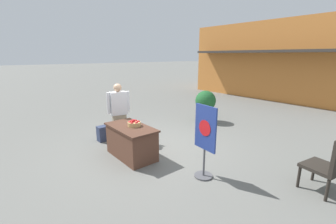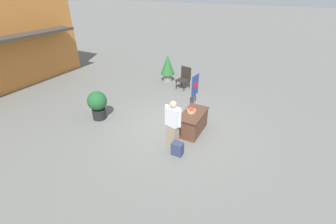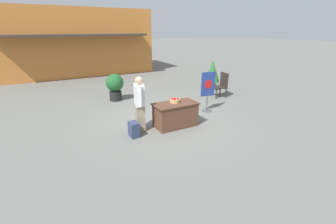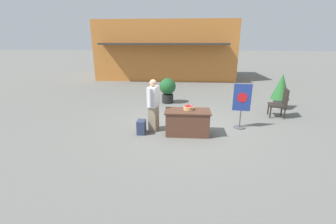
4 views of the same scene
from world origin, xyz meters
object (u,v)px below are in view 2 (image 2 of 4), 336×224
at_px(poster_board, 195,90).
at_px(potted_plant_near_left, 98,104).
at_px(apple_basket, 191,111).
at_px(potted_plant_far_left, 168,66).
at_px(person_visitor, 173,124).
at_px(display_table, 193,122).
at_px(backpack, 177,149).
at_px(patio_chair, 184,77).

bearing_deg(poster_board, potted_plant_near_left, -133.23).
distance_m(apple_basket, potted_plant_far_left, 4.80).
distance_m(poster_board, potted_plant_far_left, 3.20).
bearing_deg(apple_basket, person_visitor, 170.94).
relative_size(potted_plant_near_left, potted_plant_far_left, 0.78).
relative_size(poster_board, potted_plant_near_left, 1.29).
relative_size(display_table, poster_board, 0.93).
bearing_deg(apple_basket, potted_plant_far_left, 37.57).
relative_size(backpack, potted_plant_near_left, 0.38).
xyz_separation_m(apple_basket, poster_board, (1.67, 0.54, -0.02)).
xyz_separation_m(poster_board, potted_plant_far_left, (2.14, 2.38, 0.04)).
distance_m(poster_board, potted_plant_near_left, 3.86).
height_order(display_table, person_visitor, person_visitor).
distance_m(potted_plant_near_left, potted_plant_far_left, 4.71).
height_order(apple_basket, potted_plant_near_left, potted_plant_near_left).
distance_m(person_visitor, patio_chair, 4.74).
relative_size(patio_chair, potted_plant_far_left, 0.74).
height_order(apple_basket, patio_chair, patio_chair).
bearing_deg(apple_basket, display_table, -104.47).
bearing_deg(display_table, apple_basket, 75.53).
bearing_deg(backpack, patio_chair, 21.89).
xyz_separation_m(patio_chair, potted_plant_near_left, (-4.26, 1.68, 0.07)).
bearing_deg(potted_plant_near_left, backpack, -98.31).
relative_size(person_visitor, potted_plant_far_left, 1.12).
distance_m(patio_chair, potted_plant_near_left, 4.58).
bearing_deg(patio_chair, potted_plant_far_left, -99.93).
xyz_separation_m(backpack, poster_board, (3.07, 0.70, 0.57)).
bearing_deg(apple_basket, patio_chair, 27.58).
bearing_deg(potted_plant_far_left, apple_basket, -142.43).
relative_size(backpack, patio_chair, 0.40).
height_order(backpack, potted_plant_far_left, potted_plant_far_left).
xyz_separation_m(person_visitor, potted_plant_near_left, (0.19, 3.28, -0.18)).
bearing_deg(potted_plant_far_left, potted_plant_near_left, 173.65).
distance_m(display_table, apple_basket, 0.44).
distance_m(backpack, poster_board, 3.20).
distance_m(poster_board, patio_chair, 2.12).
bearing_deg(potted_plant_far_left, poster_board, -131.86).
bearing_deg(potted_plant_near_left, poster_board, -48.77).
xyz_separation_m(person_visitor, patio_chair, (4.45, 1.60, -0.25)).
bearing_deg(person_visitor, potted_plant_near_left, 100.01).
bearing_deg(poster_board, person_visitor, -76.72).
relative_size(display_table, potted_plant_far_left, 0.94).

